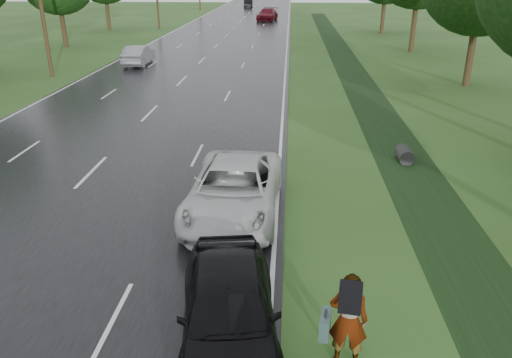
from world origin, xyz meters
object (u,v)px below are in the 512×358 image
object	(u,v)px
pedestrian	(347,319)
white_pickup	(234,190)
silver_sedan	(138,55)
dark_sedan	(229,309)

from	to	relation	value
pedestrian	white_pickup	size ratio (longest dim) A/B	0.35
pedestrian	silver_sedan	bearing A→B (deg)	-58.28
pedestrian	white_pickup	bearing A→B (deg)	-56.31
white_pickup	pedestrian	bearing A→B (deg)	-63.80
dark_sedan	silver_sedan	size ratio (longest dim) A/B	1.04
dark_sedan	silver_sedan	distance (m)	31.99
pedestrian	dark_sedan	world-z (taller)	pedestrian
silver_sedan	dark_sedan	bearing A→B (deg)	108.10
dark_sedan	silver_sedan	xyz separation A→B (m)	(-10.48, 30.23, -0.06)
pedestrian	white_pickup	xyz separation A→B (m)	(-2.67, 5.88, -0.18)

